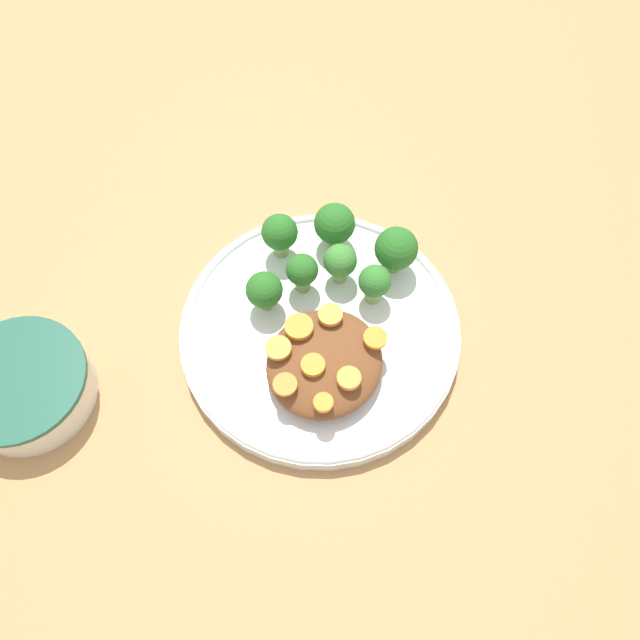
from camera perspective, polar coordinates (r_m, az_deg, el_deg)
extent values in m
plane|color=tan|center=(0.65, 0.00, -1.38)|extent=(4.00, 4.00, 0.00)
cylinder|color=white|center=(0.64, 0.00, -1.01)|extent=(0.28, 0.28, 0.02)
torus|color=white|center=(0.63, 0.00, -0.64)|extent=(0.28, 0.28, 0.01)
cylinder|color=white|center=(0.66, -25.41, -5.52)|extent=(0.13, 0.13, 0.04)
cylinder|color=#235B47|center=(0.65, -26.05, -4.85)|extent=(0.13, 0.13, 0.01)
cylinder|color=white|center=(0.65, -25.81, -5.10)|extent=(0.10, 0.10, 0.01)
ellipsoid|color=brown|center=(0.60, 0.41, -3.92)|extent=(0.11, 0.12, 0.03)
cylinder|color=#7FA85B|center=(0.67, -3.60, 6.85)|extent=(0.02, 0.02, 0.03)
sphere|color=#286B23|center=(0.65, -3.71, 8.03)|extent=(0.04, 0.04, 0.04)
cylinder|color=#7FA85B|center=(0.65, 1.80, 4.44)|extent=(0.02, 0.02, 0.02)
sphere|color=#3D8433|center=(0.63, 1.85, 5.45)|extent=(0.03, 0.03, 0.03)
cylinder|color=#7FA85B|center=(0.64, -4.97, 1.80)|extent=(0.01, 0.01, 0.02)
sphere|color=#286B23|center=(0.62, -5.12, 2.76)|extent=(0.04, 0.04, 0.04)
cylinder|color=#759E51|center=(0.68, 1.30, 7.62)|extent=(0.01, 0.01, 0.02)
sphere|color=#286B23|center=(0.66, 1.34, 8.81)|extent=(0.04, 0.04, 0.04)
cylinder|color=#759E51|center=(0.66, 6.76, 5.34)|extent=(0.01, 0.01, 0.02)
sphere|color=#286B23|center=(0.64, 6.99, 6.52)|extent=(0.04, 0.04, 0.04)
cylinder|color=#759E51|center=(0.64, -1.60, 3.60)|extent=(0.02, 0.02, 0.02)
sphere|color=#286B23|center=(0.63, -1.65, 4.61)|extent=(0.03, 0.03, 0.03)
cylinder|color=#7FA85B|center=(0.64, 4.89, 2.59)|extent=(0.02, 0.02, 0.02)
sphere|color=#337A2D|center=(0.62, 5.03, 3.57)|extent=(0.03, 0.03, 0.03)
cylinder|color=orange|center=(0.59, 0.79, 0.25)|extent=(0.02, 0.02, 0.01)
cylinder|color=orange|center=(0.57, 2.66, -5.35)|extent=(0.02, 0.02, 0.01)
cylinder|color=orange|center=(0.56, 0.30, -7.56)|extent=(0.02, 0.02, 0.01)
cylinder|color=orange|center=(0.57, -0.65, -4.16)|extent=(0.02, 0.02, 0.01)
cylinder|color=orange|center=(0.58, -3.84, -2.57)|extent=(0.02, 0.02, 0.00)
cylinder|color=orange|center=(0.59, 4.90, -1.95)|extent=(0.02, 0.02, 0.00)
cylinder|color=orange|center=(0.57, -3.21, -5.91)|extent=(0.02, 0.02, 0.00)
cylinder|color=orange|center=(0.59, -1.94, -0.62)|extent=(0.03, 0.03, 0.01)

